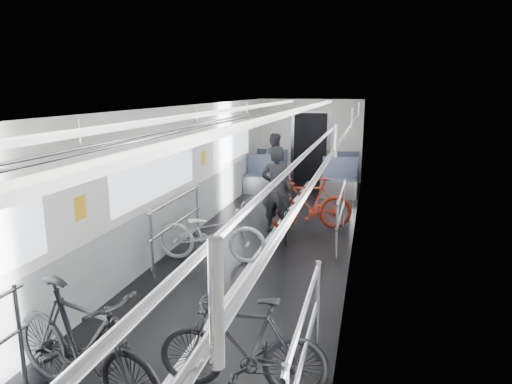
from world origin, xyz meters
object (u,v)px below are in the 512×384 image
bike_left_mid (83,346)px  bike_right_near (242,345)px  person_standing (277,190)px  bike_aisle (287,210)px  bike_left_far (211,233)px  bike_right_far (309,203)px  person_seated (274,162)px

bike_left_mid → bike_right_near: bearing=-51.3°
person_standing → bike_aisle: bearing=160.3°
bike_right_near → person_standing: (-0.66, 4.70, 0.37)m
bike_left_mid → bike_right_near: size_ratio=1.19×
bike_left_far → bike_right_far: (1.27, 2.08, 0.05)m
bike_right_near → person_standing: size_ratio=0.93×
bike_right_far → person_seated: (-1.41, 3.29, 0.26)m
person_standing → person_seated: 3.77m
bike_left_far → bike_aisle: (0.92, 1.59, 0.01)m
bike_left_mid → bike_right_near: (1.27, 0.49, -0.09)m
bike_left_far → bike_left_mid: bearing=176.9°
bike_left_far → bike_right_far: bearing=-36.3°
person_standing → person_seated: size_ratio=1.09×
bike_aisle → person_standing: bearing=144.5°
bike_right_near → person_standing: person_standing is taller
bike_left_mid → bike_aisle: bike_left_mid is taller
person_standing → bike_right_far: bearing=-140.0°
bike_right_far → person_seated: 3.59m
bike_aisle → person_seated: bearing=95.3°
bike_left_mid → bike_right_near: 1.36m
bike_aisle → person_standing: person_standing is taller
person_standing → bike_left_mid: bearing=88.8°
bike_left_mid → person_standing: (0.61, 5.19, 0.28)m
bike_right_near → bike_aisle: bearing=-178.6°
bike_right_near → person_seated: size_ratio=1.01×
bike_left_far → person_standing: person_standing is taller
bike_right_near → bike_right_far: (-0.09, 5.09, 0.04)m
bike_aisle → person_standing: (-0.21, 0.10, 0.36)m
bike_aisle → person_seated: person_seated is taller
bike_left_far → bike_right_far: size_ratio=1.04×
bike_right_near → bike_aisle: bike_aisle is taller
bike_right_far → bike_aisle: (-0.35, -0.49, -0.04)m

